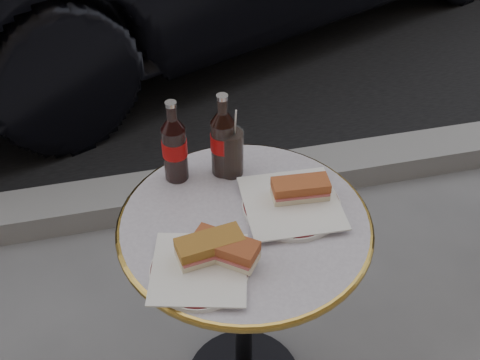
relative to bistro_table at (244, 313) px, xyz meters
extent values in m
cube|color=gray|center=(0.00, 0.90, -0.32)|extent=(40.00, 0.20, 0.12)
cylinder|color=white|center=(-0.14, -0.14, 0.37)|extent=(0.29, 0.29, 0.01)
cylinder|color=white|center=(0.12, 0.02, 0.37)|extent=(0.29, 0.29, 0.01)
cube|color=#9F6828|center=(-0.10, -0.10, 0.40)|extent=(0.16, 0.09, 0.05)
cube|color=#9D4927|center=(-0.07, -0.12, 0.40)|extent=(0.16, 0.14, 0.05)
cube|color=#A8512A|center=(0.15, 0.04, 0.40)|extent=(0.14, 0.08, 0.05)
cylinder|color=black|center=(0.01, 0.18, 0.43)|extent=(0.09, 0.09, 0.13)
camera|label=1|loc=(-0.25, -1.00, 1.39)|focal=45.00mm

